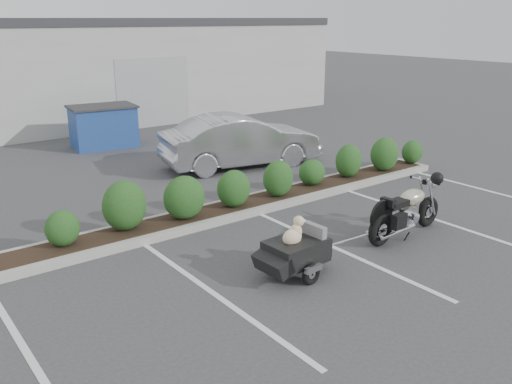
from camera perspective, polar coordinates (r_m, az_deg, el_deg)
ground at (r=9.61m, az=1.16°, el=-6.73°), size 90.00×90.00×0.00m
planter_kerb at (r=11.77m, az=-1.68°, el=-1.62°), size 12.00×1.00×0.15m
building at (r=24.53m, az=-24.86°, el=11.58°), size 26.00×10.00×4.00m
motorcycle at (r=10.67m, az=15.57°, el=-1.99°), size 2.15×0.73×1.23m
pet_trailer at (r=8.78m, az=4.18°, el=-6.16°), size 1.72×0.96×1.02m
sedan at (r=15.18m, az=-1.60°, el=5.42°), size 4.64×2.40×1.46m
dumpster at (r=18.24m, az=-15.77°, el=6.70°), size 2.19×1.63×1.34m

